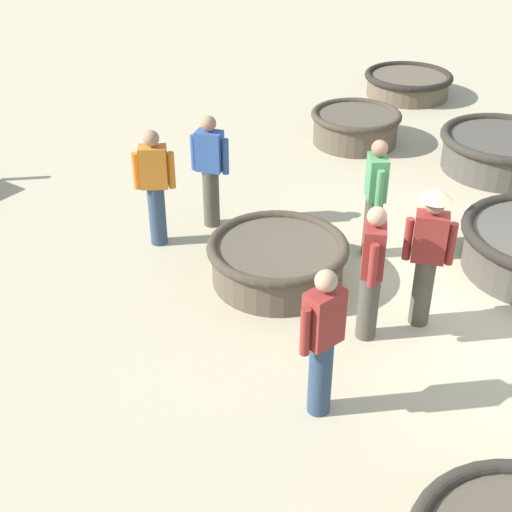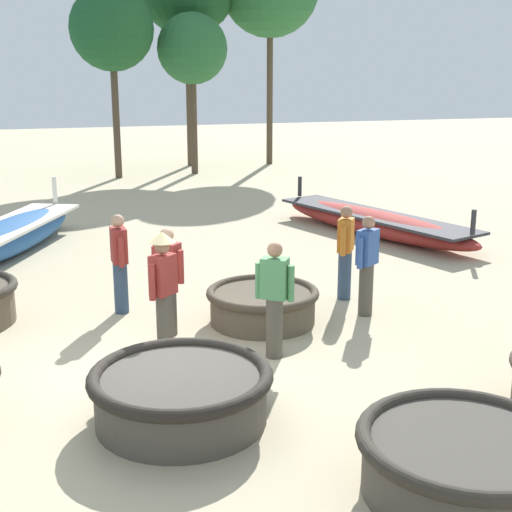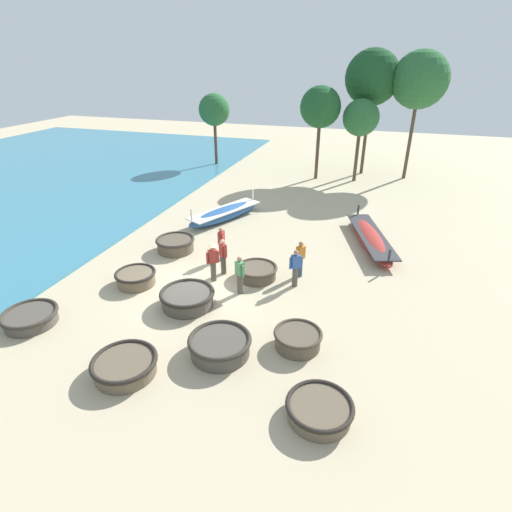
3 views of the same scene
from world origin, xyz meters
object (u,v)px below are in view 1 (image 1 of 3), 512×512
(coracle_front_right, at_px, (408,83))
(coracle_far_left, at_px, (355,126))
(fisherman_crouching, at_px, (372,271))
(coracle_upturned, at_px, (502,150))
(fisherman_standing_left, at_px, (210,169))
(fisherman_standing_right, at_px, (429,248))
(fisherman_by_coracle, at_px, (322,340))
(fisherman_hauling, at_px, (155,185))
(fisherman_with_hat, at_px, (375,196))
(coracle_far_right, at_px, (278,259))

(coracle_front_right, distance_m, coracle_far_left, 2.76)
(fisherman_crouching, bearing_deg, coracle_upturned, -69.36)
(fisherman_standing_left, xyz_separation_m, fisherman_standing_right, (-3.24, -0.57, 0.12))
(fisherman_standing_right, xyz_separation_m, fisherman_by_coracle, (-0.36, 1.80, -0.12))
(fisherman_hauling, bearing_deg, fisherman_standing_left, -90.98)
(fisherman_hauling, relative_size, fisherman_crouching, 1.00)
(coracle_far_left, distance_m, fisherman_standing_left, 3.74)
(fisherman_with_hat, distance_m, fisherman_standing_left, 2.22)
(coracle_front_right, bearing_deg, fisherman_crouching, 129.37)
(fisherman_hauling, height_order, fisherman_standing_right, fisherman_standing_right)
(coracle_upturned, bearing_deg, fisherman_with_hat, 99.88)
(coracle_front_right, height_order, coracle_far_right, coracle_far_right)
(fisherman_standing_left, bearing_deg, fisherman_by_coracle, 161.09)
(fisherman_by_coracle, distance_m, fisherman_crouching, 1.28)
(fisherman_crouching, bearing_deg, fisherman_by_coracle, 115.10)
(coracle_far_left, bearing_deg, fisherman_crouching, 137.29)
(coracle_upturned, xyz_separation_m, fisherman_standing_left, (1.28, 4.65, 0.51))
(coracle_far_right, bearing_deg, fisherman_standing_left, -5.29)
(coracle_front_right, height_order, fisherman_hauling, fisherman_hauling)
(coracle_upturned, bearing_deg, fisherman_hauling, 76.75)
(coracle_far_right, height_order, fisherman_crouching, fisherman_crouching)
(fisherman_hauling, height_order, fisherman_by_coracle, same)
(fisherman_hauling, bearing_deg, coracle_far_left, -78.58)
(coracle_far_right, bearing_deg, fisherman_standing_right, -155.88)
(coracle_upturned, relative_size, fisherman_with_hat, 1.24)
(coracle_far_right, height_order, fisherman_standing_left, fisherman_standing_left)
(coracle_front_right, bearing_deg, fisherman_with_hat, 128.26)
(coracle_front_right, distance_m, coracle_far_right, 7.25)
(coracle_front_right, distance_m, coracle_upturned, 3.61)
(fisherman_standing_left, bearing_deg, fisherman_crouching, 178.62)
(fisherman_by_coracle, bearing_deg, fisherman_standing_left, -18.91)
(coracle_far_right, bearing_deg, fisherman_crouching, -176.93)
(coracle_front_right, relative_size, fisherman_hauling, 1.11)
(coracle_far_right, xyz_separation_m, fisherman_standing_left, (1.63, -0.15, 0.55))
(fisherman_hauling, height_order, fisherman_crouching, same)
(fisherman_standing_right, bearing_deg, fisherman_crouching, 74.50)
(fisherman_standing_left, distance_m, fisherman_by_coracle, 3.81)
(coracle_front_right, xyz_separation_m, coracle_upturned, (-3.30, 1.46, 0.07))
(coracle_far_left, xyz_separation_m, fisherman_by_coracle, (-4.51, 4.82, 0.54))
(fisherman_hauling, xyz_separation_m, fisherman_by_coracle, (-3.62, 0.40, 0.00))
(fisherman_crouching, bearing_deg, coracle_far_left, -42.71)
(coracle_far_right, distance_m, fisherman_by_coracle, 2.32)
(fisherman_standing_left, bearing_deg, coracle_far_right, 174.71)
(coracle_far_left, relative_size, coracle_upturned, 0.79)
(fisherman_by_coracle, bearing_deg, coracle_front_right, -52.59)
(coracle_front_right, height_order, coracle_upturned, coracle_upturned)
(fisherman_with_hat, relative_size, fisherman_crouching, 1.00)
(fisherman_standing_right, distance_m, fisherman_crouching, 0.68)
(coracle_far_left, relative_size, coracle_far_right, 0.91)
(fisherman_standing_left, xyz_separation_m, fisherman_by_coracle, (-3.60, 1.23, 0.00))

